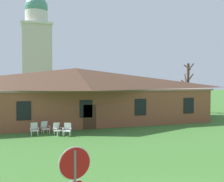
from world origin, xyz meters
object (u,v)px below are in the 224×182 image
lawn_chair_left_end (58,129)px  lawn_chair_middle (67,129)px  lawn_chair_by_porch (34,129)px  lawn_chair_near_door (45,127)px  stop_sign (75,177)px

lawn_chair_left_end → lawn_chair_middle: size_ratio=1.00×
lawn_chair_left_end → lawn_chair_by_porch: bearing=162.1°
lawn_chair_middle → lawn_chair_by_porch: bearing=157.9°
lawn_chair_by_porch → lawn_chair_near_door: size_ratio=1.00×
lawn_chair_left_end → lawn_chair_middle: same height
lawn_chair_near_door → lawn_chair_middle: (1.55, -1.42, 0.00)m
stop_sign → lawn_chair_left_end: bearing=85.5°
lawn_chair_by_porch → lawn_chair_left_end: same height
lawn_chair_near_door → lawn_chair_middle: bearing=-42.6°
stop_sign → lawn_chair_middle: size_ratio=2.65×
stop_sign → lawn_chair_near_door: bearing=89.0°
lawn_chair_near_door → lawn_chair_left_end: bearing=-49.1°
lawn_chair_left_end → lawn_chair_middle: 0.80m
stop_sign → lawn_chair_near_door: size_ratio=2.65×
lawn_chair_near_door → lawn_chair_left_end: same height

